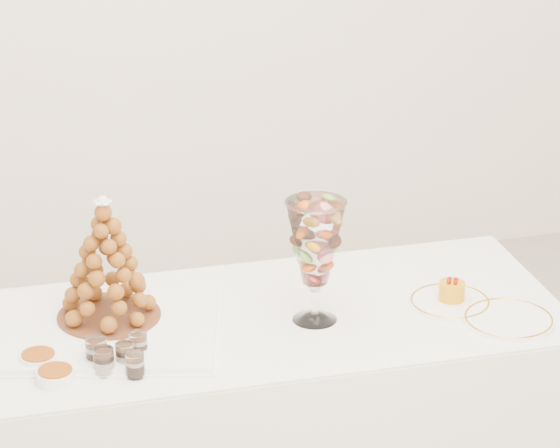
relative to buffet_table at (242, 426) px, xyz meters
name	(u,v)px	position (x,y,z in m)	size (l,w,h in m)	color
buffet_table	(242,426)	(0.00, 0.00, 0.00)	(1.84, 0.78, 0.69)	white
lace_tray	(102,331)	(-0.38, 0.02, 0.35)	(0.62, 0.46, 0.02)	white
macaron_vase	(315,244)	(0.20, -0.06, 0.57)	(0.16, 0.16, 0.35)	white
cake_plate	(450,302)	(0.59, -0.08, 0.35)	(0.23, 0.23, 0.01)	white
spare_plate	(509,320)	(0.71, -0.22, 0.35)	(0.25, 0.25, 0.01)	white
verrine_a	(96,352)	(-0.42, -0.14, 0.38)	(0.06, 0.06, 0.07)	white
verrine_b	(125,355)	(-0.35, -0.17, 0.38)	(0.05, 0.05, 0.07)	white
verrine_c	(138,344)	(-0.31, -0.12, 0.38)	(0.05, 0.05, 0.06)	white
verrine_d	(104,361)	(-0.41, -0.19, 0.38)	(0.05, 0.05, 0.07)	white
verrine_e	(135,365)	(-0.34, -0.23, 0.38)	(0.05, 0.05, 0.06)	white
ramekin_back	(38,360)	(-0.57, -0.10, 0.36)	(0.10, 0.10, 0.03)	white
ramekin_front	(56,376)	(-0.54, -0.20, 0.36)	(0.10, 0.10, 0.03)	white
croquembouche	(106,259)	(-0.35, 0.08, 0.54)	(0.30, 0.30, 0.36)	brown
mousse_cake	(452,291)	(0.60, -0.07, 0.38)	(0.07, 0.07, 0.07)	orange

